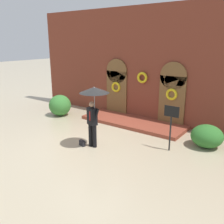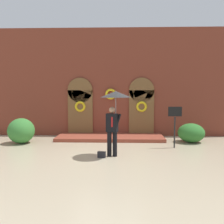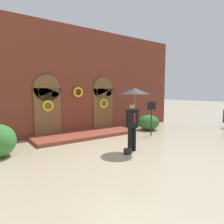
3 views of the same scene
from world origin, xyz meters
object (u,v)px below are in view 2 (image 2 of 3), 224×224
at_px(handbag, 102,155).
at_px(sign_post, 175,120).
at_px(shrub_left, 21,131).
at_px(shrub_right, 191,133).
at_px(person_with_umbrella, 115,104).

relative_size(handbag, sign_post, 0.16).
xyz_separation_m(shrub_left, shrub_right, (7.74, 0.47, -0.13)).
bearing_deg(sign_post, person_with_umbrella, -149.72).
distance_m(person_with_umbrella, handbag, 1.87).
distance_m(person_with_umbrella, shrub_right, 4.57).
xyz_separation_m(person_with_umbrella, shrub_left, (-4.28, 2.13, -1.34)).
distance_m(person_with_umbrella, sign_post, 2.93).
bearing_deg(shrub_right, handbag, -144.60).
height_order(person_with_umbrella, shrub_right, person_with_umbrella).
bearing_deg(shrub_left, sign_post, -5.91).
height_order(sign_post, shrub_left, sign_post).
xyz_separation_m(sign_post, shrub_right, (1.01, 1.16, -0.72)).
bearing_deg(handbag, sign_post, 40.67).
height_order(sign_post, shrub_right, sign_post).
bearing_deg(handbag, person_with_umbrella, 34.68).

